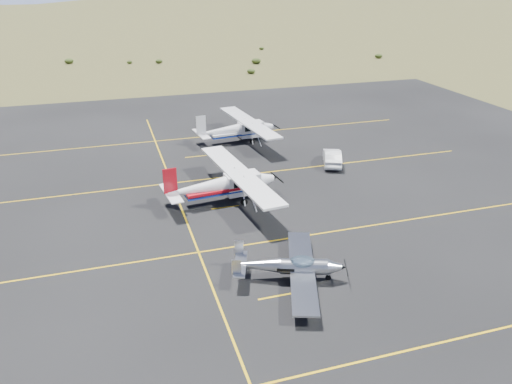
{
  "coord_description": "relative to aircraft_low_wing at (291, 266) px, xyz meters",
  "views": [
    {
      "loc": [
        -10.27,
        -23.53,
        15.44
      ],
      "look_at": [
        -1.18,
        6.01,
        1.6
      ],
      "focal_mm": 35.0,
      "sensor_mm": 36.0,
      "label": 1
    }
  ],
  "objects": [
    {
      "name": "apron",
      "position": [
        1.76,
        9.27,
        -0.85
      ],
      "size": [
        72.0,
        72.0,
        0.02
      ],
      "primitive_type": "cube",
      "color": "black",
      "rests_on": "ground"
    },
    {
      "name": "ground",
      "position": [
        1.76,
        2.27,
        -0.85
      ],
      "size": [
        1600.0,
        1600.0,
        0.0
      ],
      "primitive_type": "plane",
      "color": "#383D1C",
      "rests_on": "ground"
    },
    {
      "name": "aircraft_cessna",
      "position": [
        -1.1,
        10.79,
        0.55
      ],
      "size": [
        7.53,
        12.49,
        3.15
      ],
      "rotation": [
        0.0,
        0.0,
        0.11
      ],
      "color": "white",
      "rests_on": "apron"
    },
    {
      "name": "aircraft_plain",
      "position": [
        3.44,
        23.67,
        0.49
      ],
      "size": [
        7.18,
        11.91,
        3.0
      ],
      "rotation": [
        0.0,
        0.0,
        0.11
      ],
      "color": "silver",
      "rests_on": "apron"
    },
    {
      "name": "aircraft_low_wing",
      "position": [
        0.0,
        0.0,
        0.0
      ],
      "size": [
        5.97,
        8.07,
        1.77
      ],
      "rotation": [
        0.0,
        0.0,
        -0.33
      ],
      "color": "silver",
      "rests_on": "apron"
    },
    {
      "name": "sedan",
      "position": [
        9.62,
        15.35,
        -0.17
      ],
      "size": [
        2.77,
        4.26,
        1.33
      ],
      "primitive_type": "imported",
      "rotation": [
        0.0,
        0.0,
        2.77
      ],
      "color": "white",
      "rests_on": "apron"
    }
  ]
}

